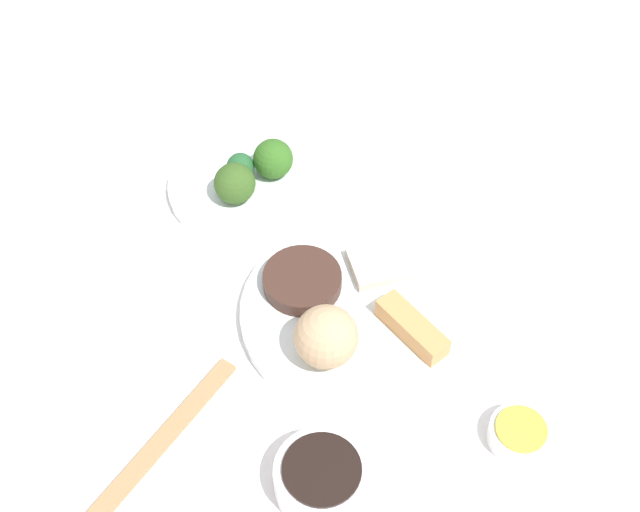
{
  "coord_description": "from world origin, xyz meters",
  "views": [
    {
      "loc": [
        0.33,
        0.48,
        0.86
      ],
      "look_at": [
        0.01,
        -0.09,
        0.06
      ],
      "focal_mm": 47.45,
      "sensor_mm": 36.0,
      "label": 1
    }
  ],
  "objects_px": {
    "broccoli_plate": "(244,185)",
    "sauce_ramekin_hot_mustard": "(519,435)",
    "chopsticks_pair": "(165,437)",
    "soy_sauce_bowl": "(322,478)",
    "main_plate": "(355,313)"
  },
  "relations": [
    {
      "from": "sauce_ramekin_hot_mustard",
      "to": "chopsticks_pair",
      "type": "distance_m",
      "value": 0.38
    },
    {
      "from": "soy_sauce_bowl",
      "to": "chopsticks_pair",
      "type": "height_order",
      "value": "soy_sauce_bowl"
    },
    {
      "from": "soy_sauce_bowl",
      "to": "sauce_ramekin_hot_mustard",
      "type": "height_order",
      "value": "soy_sauce_bowl"
    },
    {
      "from": "chopsticks_pair",
      "to": "sauce_ramekin_hot_mustard",
      "type": "bearing_deg",
      "value": 150.74
    },
    {
      "from": "chopsticks_pair",
      "to": "soy_sauce_bowl",
      "type": "bearing_deg",
      "value": 132.93
    },
    {
      "from": "soy_sauce_bowl",
      "to": "chopsticks_pair",
      "type": "bearing_deg",
      "value": -47.07
    },
    {
      "from": "main_plate",
      "to": "broccoli_plate",
      "type": "distance_m",
      "value": 0.26
    },
    {
      "from": "broccoli_plate",
      "to": "sauce_ramekin_hot_mustard",
      "type": "bearing_deg",
      "value": 101.19
    },
    {
      "from": "main_plate",
      "to": "soy_sauce_bowl",
      "type": "height_order",
      "value": "soy_sauce_bowl"
    },
    {
      "from": "main_plate",
      "to": "soy_sauce_bowl",
      "type": "bearing_deg",
      "value": 50.27
    },
    {
      "from": "broccoli_plate",
      "to": "soy_sauce_bowl",
      "type": "bearing_deg",
      "value": 74.72
    },
    {
      "from": "sauce_ramekin_hot_mustard",
      "to": "chopsticks_pair",
      "type": "height_order",
      "value": "sauce_ramekin_hot_mustard"
    },
    {
      "from": "broccoli_plate",
      "to": "soy_sauce_bowl",
      "type": "height_order",
      "value": "soy_sauce_bowl"
    },
    {
      "from": "soy_sauce_bowl",
      "to": "sauce_ramekin_hot_mustard",
      "type": "relative_size",
      "value": 1.47
    },
    {
      "from": "sauce_ramekin_hot_mustard",
      "to": "soy_sauce_bowl",
      "type": "bearing_deg",
      "value": -14.88
    }
  ]
}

